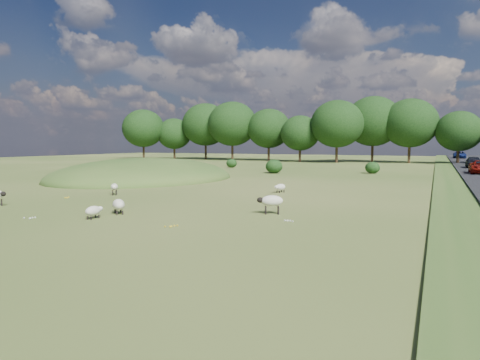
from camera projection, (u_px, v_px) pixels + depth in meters
The scene contains 11 objects.
ground at pixel (288, 177), 43.64m from camera, with size 160.00×160.00×0.00m, color #31531A.
mound at pixel (143, 179), 41.40m from camera, with size 16.00×20.00×4.00m, color #33561E.
treeline at pixel (346, 125), 75.57m from camera, with size 96.28×14.66×11.70m.
shrubs at pixel (290, 166), 50.93m from camera, with size 21.12×9.93×1.57m.
sheep_0 at pixel (118, 204), 20.79m from camera, with size 1.21×1.13×0.73m.
sheep_1 at pixel (271, 201), 20.69m from camera, with size 1.32×0.93×0.92m.
sheep_2 at pixel (94, 211), 19.44m from camera, with size 0.47×1.03×0.59m.
sheep_3 at pixel (280, 187), 29.63m from camera, with size 0.73×1.11×0.61m.
sheep_4 at pixel (114, 187), 28.33m from camera, with size 0.93×1.03×0.77m.
car_1 at pixel (474, 162), 54.75m from camera, with size 1.78×4.42×1.51m, color black.
car_3 at pixel (460, 155), 89.46m from camera, with size 2.38×5.16×1.43m, color navy.
Camera 1 is at (13.77, -21.55, 3.46)m, focal length 32.00 mm.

